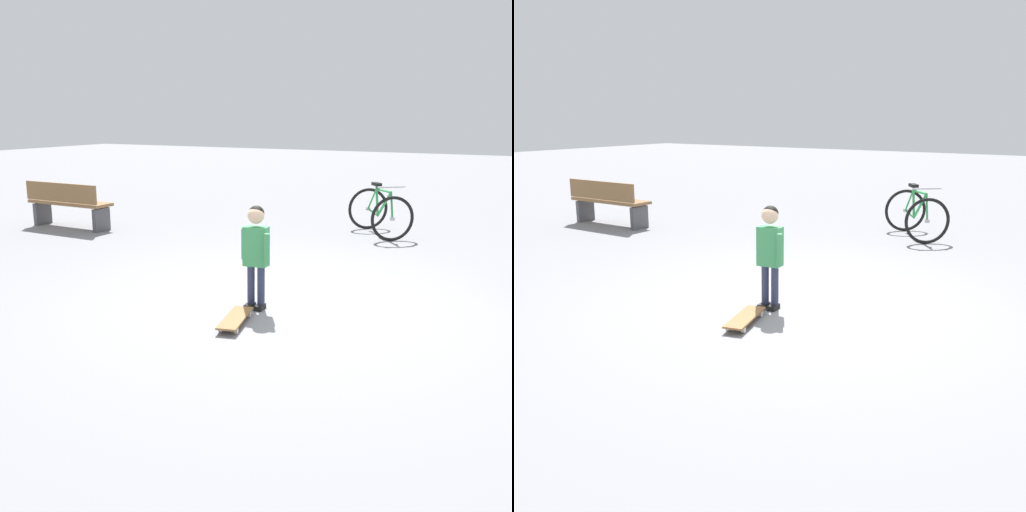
% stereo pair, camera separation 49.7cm
% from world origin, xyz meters
% --- Properties ---
extents(ground_plane, '(50.00, 50.00, 0.00)m').
position_xyz_m(ground_plane, '(0.00, 0.00, 0.00)').
color(ground_plane, gray).
extents(child_person, '(0.38, 0.20, 1.06)m').
position_xyz_m(child_person, '(-0.23, -0.31, 0.66)').
color(child_person, '#2D3351').
rests_on(child_person, ground).
extents(skateboard, '(0.34, 0.68, 0.07)m').
position_xyz_m(skateboard, '(-0.18, -0.83, 0.06)').
color(skateboard, olive).
rests_on(skateboard, ground).
extents(bicycle_near, '(1.22, 1.28, 0.85)m').
position_xyz_m(bicycle_near, '(-0.20, 3.95, 0.38)').
color(bicycle_near, black).
rests_on(bicycle_near, ground).
extents(street_bench, '(1.60, 0.46, 0.80)m').
position_xyz_m(street_bench, '(-5.15, 2.00, 0.42)').
color(street_bench, brown).
rests_on(street_bench, ground).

